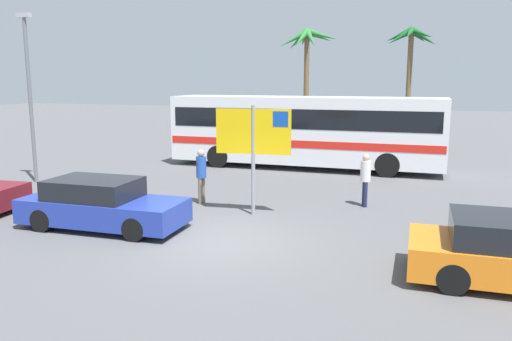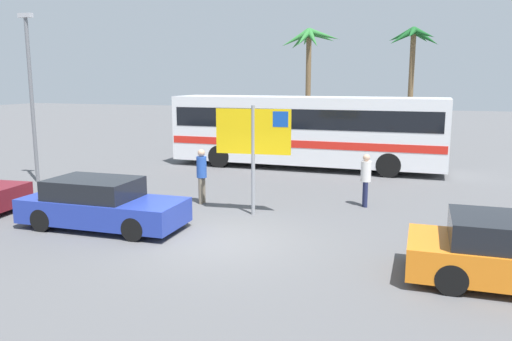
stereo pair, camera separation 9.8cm
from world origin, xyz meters
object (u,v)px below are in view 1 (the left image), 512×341
at_px(car_blue, 101,205).
at_px(ferry_sign, 255,136).
at_px(pedestrian_by_bus, 365,176).
at_px(pedestrian_crossing_lot, 201,172).
at_px(bus_front_coach, 305,128).

bearing_deg(car_blue, ferry_sign, 35.56).
bearing_deg(pedestrian_by_bus, ferry_sign, 17.54).
xyz_separation_m(car_blue, pedestrian_crossing_lot, (1.39, 3.35, 0.40)).
xyz_separation_m(bus_front_coach, ferry_sign, (0.51, -8.44, 0.54)).
bearing_deg(pedestrian_by_bus, pedestrian_crossing_lot, -2.70).
xyz_separation_m(bus_front_coach, pedestrian_crossing_lot, (-1.55, -7.69, -0.75)).
bearing_deg(pedestrian_crossing_lot, ferry_sign, 166.07).
distance_m(bus_front_coach, ferry_sign, 8.47).
distance_m(ferry_sign, car_blue, 4.64).
bearing_deg(pedestrian_crossing_lot, car_blue, 73.53).
xyz_separation_m(car_blue, pedestrian_by_bus, (6.39, 4.63, 0.34)).
bearing_deg(bus_front_coach, car_blue, -104.91).
relative_size(bus_front_coach, pedestrian_by_bus, 7.26).
xyz_separation_m(bus_front_coach, pedestrian_by_bus, (3.45, -6.41, -0.81)).
bearing_deg(ferry_sign, bus_front_coach, 87.80).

